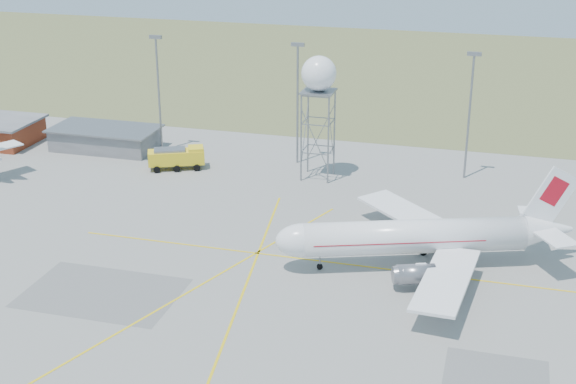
# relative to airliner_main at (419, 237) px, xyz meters

# --- Properties ---
(grass_strip) EXTENTS (400.00, 120.00, 0.03)m
(grass_strip) POSITION_rel_airliner_main_xyz_m (-14.61, 108.00, -3.89)
(grass_strip) COLOR #505A31
(grass_strip) RESTS_ON ground
(building_grey) EXTENTS (19.00, 10.00, 3.90)m
(building_grey) POSITION_rel_airliner_main_xyz_m (-59.61, 32.00, -1.93)
(building_grey) COLOR gray
(building_grey) RESTS_ON ground
(mast_a) EXTENTS (2.20, 0.50, 20.50)m
(mast_a) POSITION_rel_airliner_main_xyz_m (-49.61, 34.00, 8.16)
(mast_a) COLOR slate
(mast_a) RESTS_ON ground
(mast_b) EXTENTS (2.20, 0.50, 20.50)m
(mast_b) POSITION_rel_airliner_main_xyz_m (-24.61, 34.00, 8.16)
(mast_b) COLOR slate
(mast_b) RESTS_ON ground
(mast_c) EXTENTS (2.20, 0.50, 20.50)m
(mast_c) POSITION_rel_airliner_main_xyz_m (3.39, 34.00, 8.16)
(mast_c) COLOR slate
(mast_c) RESTS_ON ground
(airliner_main) EXTENTS (36.37, 34.19, 12.75)m
(airliner_main) POSITION_rel_airliner_main_xyz_m (0.00, 0.00, 0.00)
(airliner_main) COLOR white
(airliner_main) RESTS_ON ground
(radar_tower) EXTENTS (5.49, 5.49, 19.86)m
(radar_tower) POSITION_rel_airliner_main_xyz_m (-19.58, 27.82, 7.24)
(radar_tower) COLOR slate
(radar_tower) RESTS_ON ground
(fire_truck) EXTENTS (9.70, 6.57, 3.70)m
(fire_truck) POSITION_rel_airliner_main_xyz_m (-42.94, 25.58, -2.13)
(fire_truck) COLOR yellow
(fire_truck) RESTS_ON ground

